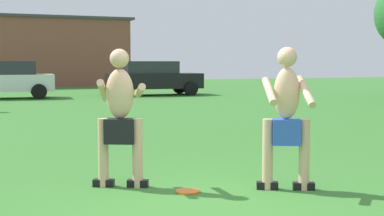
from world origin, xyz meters
TOP-DOWN VIEW (x-y plane):
  - ground_plane at (0.00, 0.00)m, footprint 80.00×80.00m
  - player_near at (-0.52, 1.44)m, footprint 0.69×0.80m
  - player_in_blue at (1.27, 0.48)m, footprint 0.72×0.76m
  - frisbee at (0.12, 0.81)m, footprint 0.30×0.30m
  - car_black_near_post at (6.33, 19.59)m, footprint 4.44×2.33m
  - car_white_mid_lot at (-0.34, 19.78)m, footprint 4.46×2.39m
  - outbuilding_behind_lot at (1.47, 32.36)m, footprint 14.33×5.79m

SIDE VIEW (x-z plane):
  - ground_plane at x=0.00m, z-range 0.00..0.00m
  - frisbee at x=0.12m, z-range 0.00..0.03m
  - car_black_near_post at x=6.33m, z-range 0.03..1.61m
  - car_white_mid_lot at x=-0.34m, z-range 0.03..1.61m
  - player_near at x=-0.52m, z-range 0.05..1.76m
  - player_in_blue at x=1.27m, z-range 0.05..1.78m
  - outbuilding_behind_lot at x=1.47m, z-range 0.01..4.39m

